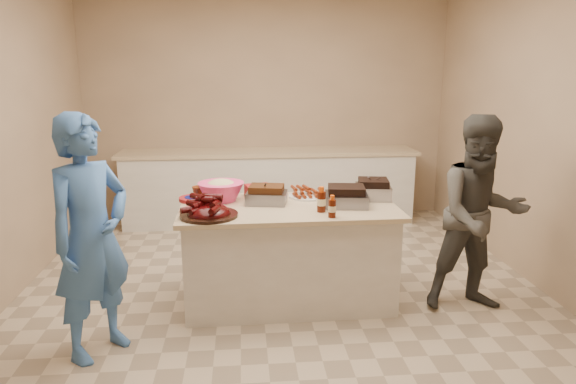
{
  "coord_description": "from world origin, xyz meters",
  "views": [
    {
      "loc": [
        -0.32,
        -4.0,
        1.9
      ],
      "look_at": [
        0.04,
        -0.01,
        0.92
      ],
      "focal_mm": 32.0,
      "sensor_mm": 36.0,
      "label": 1
    }
  ],
  "objects": [
    {
      "name": "brisket_tray",
      "position": [
        0.5,
        -0.1,
        0.82
      ],
      "size": [
        0.37,
        0.32,
        0.1
      ],
      "primitive_type": "cube",
      "rotation": [
        0.0,
        0.0,
        -0.13
      ],
      "color": "black",
      "rests_on": "island"
    },
    {
      "name": "plastic_cup",
      "position": [
        -0.7,
        0.29,
        0.82
      ],
      "size": [
        0.1,
        0.09,
        0.1
      ],
      "primitive_type": "imported",
      "rotation": [
        0.0,
        0.0,
        0.01
      ],
      "color": "#914219",
      "rests_on": "island"
    },
    {
      "name": "bbq_bottle_a",
      "position": [
        0.27,
        -0.26,
        0.82
      ],
      "size": [
        0.07,
        0.07,
        0.2
      ],
      "primitive_type": "cylinder",
      "rotation": [
        0.0,
        0.0,
        0.01
      ],
      "color": "#3F1005",
      "rests_on": "island"
    },
    {
      "name": "guest_gray",
      "position": [
        1.51,
        -0.33,
        0.0
      ],
      "size": [
        0.77,
        1.56,
        0.59
      ],
      "primitive_type": "imported",
      "rotation": [
        0.0,
        0.0,
        -0.01
      ],
      "color": "#484641",
      "rests_on": "ground"
    },
    {
      "name": "sauce_bowl",
      "position": [
        -0.1,
        0.18,
        0.82
      ],
      "size": [
        0.14,
        0.04,
        0.14
      ],
      "primitive_type": "imported",
      "rotation": [
        0.0,
        0.0,
        0.01
      ],
      "color": "silver",
      "rests_on": "island"
    },
    {
      "name": "rib_platter",
      "position": [
        -0.58,
        -0.31,
        0.82
      ],
      "size": [
        0.55,
        0.55,
        0.17
      ],
      "primitive_type": null,
      "rotation": [
        0.0,
        0.0,
        0.33
      ],
      "color": "#3D0405",
      "rests_on": "island"
    },
    {
      "name": "mac_cheese_dish",
      "position": [
        0.74,
        0.2,
        0.82
      ],
      "size": [
        0.36,
        0.3,
        0.08
      ],
      "primitive_type": "cube",
      "rotation": [
        0.0,
        0.0,
        0.23
      ],
      "color": "orange",
      "rests_on": "island"
    },
    {
      "name": "back_counter",
      "position": [
        0.0,
        2.2,
        0.45
      ],
      "size": [
        3.6,
        0.64,
        0.9
      ],
      "primitive_type": null,
      "color": "silver",
      "rests_on": "ground"
    },
    {
      "name": "basket_stack",
      "position": [
        -0.2,
        0.26,
        0.82
      ],
      "size": [
        0.24,
        0.2,
        0.1
      ],
      "primitive_type": "cube",
      "rotation": [
        0.0,
        0.0,
        0.24
      ],
      "color": "maroon",
      "rests_on": "island"
    },
    {
      "name": "room",
      "position": [
        0.0,
        0.0,
        0.0
      ],
      "size": [
        4.5,
        5.0,
        2.7
      ],
      "primitive_type": null,
      "color": "tan",
      "rests_on": "ground"
    },
    {
      "name": "mustard_bottle",
      "position": [
        -0.2,
        0.17,
        0.82
      ],
      "size": [
        0.05,
        0.05,
        0.13
      ],
      "primitive_type": "cylinder",
      "rotation": [
        0.0,
        0.0,
        0.01
      ],
      "color": "#DC9400",
      "rests_on": "island"
    },
    {
      "name": "island",
      "position": [
        0.04,
        -0.06,
        0.0
      ],
      "size": [
        1.73,
        0.93,
        0.82
      ],
      "primitive_type": null,
      "rotation": [
        0.0,
        0.0,
        0.01
      ],
      "color": "silver",
      "rests_on": "ground"
    },
    {
      "name": "sausage_plate",
      "position": [
        0.23,
        0.21,
        0.82
      ],
      "size": [
        0.36,
        0.36,
        0.05
      ],
      "primitive_type": "cylinder",
      "rotation": [
        0.0,
        0.0,
        0.12
      ],
      "color": "silver",
      "rests_on": "island"
    },
    {
      "name": "bbq_bottle_b",
      "position": [
        0.33,
        -0.41,
        0.82
      ],
      "size": [
        0.06,
        0.06,
        0.17
      ],
      "primitive_type": "cylinder",
      "rotation": [
        0.0,
        0.0,
        0.01
      ],
      "color": "#3F1005",
      "rests_on": "island"
    },
    {
      "name": "roasting_pan",
      "position": [
        0.77,
        0.11,
        0.82
      ],
      "size": [
        0.32,
        0.32,
        0.11
      ],
      "primitive_type": "cube",
      "rotation": [
        0.0,
        0.0,
        -0.15
      ],
      "color": "gray",
      "rests_on": "island"
    },
    {
      "name": "guest_blue",
      "position": [
        -1.31,
        -0.73,
        0.0
      ],
      "size": [
        1.66,
        1.45,
        0.39
      ],
      "primitive_type": "imported",
      "rotation": [
        0.0,
        0.0,
        0.93
      ],
      "color": "#3D6DB8",
      "rests_on": "ground"
    },
    {
      "name": "plate_stack_small",
      "position": [
        -0.73,
        -0.16,
        0.82
      ],
      "size": [
        0.17,
        0.17,
        0.02
      ],
      "primitive_type": "cylinder",
      "rotation": [
        0.0,
        0.0,
        0.01
      ],
      "color": "maroon",
      "rests_on": "island"
    },
    {
      "name": "plate_stack_large",
      "position": [
        -0.73,
        0.17,
        0.82
      ],
      "size": [
        0.25,
        0.25,
        0.03
      ],
      "primitive_type": "cylinder",
      "rotation": [
        0.0,
        0.0,
        0.01
      ],
      "color": "maroon",
      "rests_on": "island"
    },
    {
      "name": "coleslaw_bowl",
      "position": [
        -0.5,
        0.15,
        0.82
      ],
      "size": [
        0.39,
        0.39,
        0.26
      ],
      "primitive_type": null,
      "rotation": [
        0.0,
        0.0,
        0.01
      ],
      "color": "#FF3E85",
      "rests_on": "island"
    },
    {
      "name": "pulled_pork_tray",
      "position": [
        -0.13,
        0.03,
        0.82
      ],
      "size": [
        0.36,
        0.29,
        0.1
      ],
      "primitive_type": "cube",
      "rotation": [
        0.0,
        0.0,
        -0.18
      ],
      "color": "#47230F",
      "rests_on": "island"
    }
  ]
}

